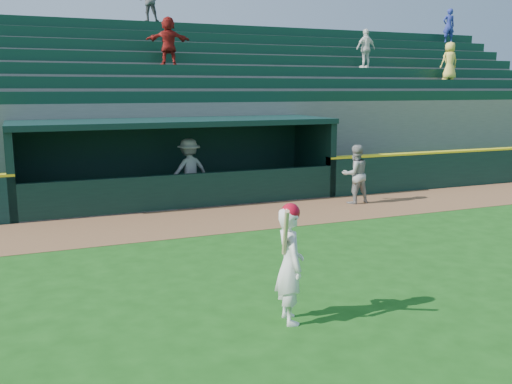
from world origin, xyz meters
TOP-DOWN VIEW (x-y plane):
  - ground at (0.00, 0.00)m, footprint 120.00×120.00m
  - warning_track at (0.00, 4.90)m, footprint 40.00×3.00m
  - dugout_player_front at (4.73, 5.36)m, footprint 0.86×0.68m
  - dugout_player_inside at (0.29, 7.50)m, footprint 1.33×0.91m
  - dugout at (0.00, 8.00)m, footprint 9.40×2.80m
  - stands at (-0.01, 12.57)m, footprint 34.50×6.25m
  - batter_at_plate at (-0.87, -1.76)m, footprint 0.55×0.80m

SIDE VIEW (x-z plane):
  - ground at x=0.00m, z-range 0.00..0.00m
  - warning_track at x=0.00m, z-range 0.00..0.01m
  - dugout_player_front at x=4.73m, z-range 0.00..1.74m
  - batter_at_plate at x=-0.87m, z-range 0.00..1.78m
  - dugout_player_inside at x=0.29m, z-range 0.00..1.90m
  - dugout at x=0.00m, z-range 0.13..2.59m
  - stands at x=-0.01m, z-range -1.41..6.19m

